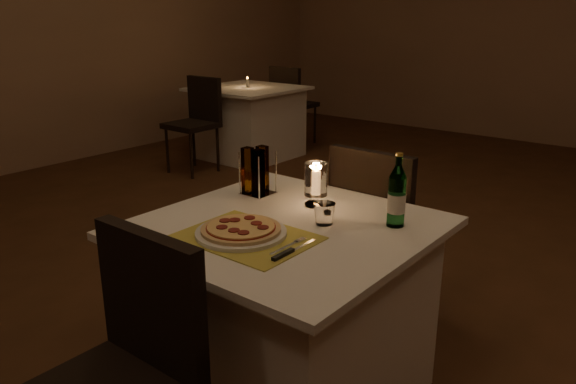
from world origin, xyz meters
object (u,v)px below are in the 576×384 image
Objects in this scene: main_table at (285,312)px; hurricane_candle at (316,181)px; chair_far at (379,219)px; neighbor_table_left at (248,122)px; plate at (241,233)px; water_bottle at (397,197)px; chair_near at (127,358)px; pizza at (241,228)px; tumbler at (324,214)px.

hurricane_candle reaches higher than main_table.
neighbor_table_left is at bearing 142.72° from chair_far.
plate is 0.57m from water_bottle.
chair_near is 1.00m from hurricane_candle.
chair_near reaches higher than neighbor_table_left.
hurricane_candle is 0.18× the size of neighbor_table_left.
chair_far is at bearing 85.58° from hurricane_candle.
main_table is 3.57× the size of pizza.
chair_near is 1.00× the size of chair_far.
main_table is 0.53m from hurricane_candle.
tumbler is 4.02m from neighbor_table_left.
chair_far is 3.29× the size of water_bottle.
tumbler is 0.46× the size of hurricane_candle.
chair_far is at bearing 90.00° from main_table.
pizza is 0.28× the size of neighbor_table_left.
plate is at bearing -91.84° from hurricane_candle.
hurricane_candle is (-0.36, 0.00, -0.01)m from water_bottle.
tumbler reaches higher than plate.
plate is (-0.05, -0.18, 0.38)m from main_table.
main_table is at bearing -90.00° from chair_far.
pizza is 1.02× the size of water_bottle.
hurricane_candle is at bearing 134.49° from tumbler.
water_bottle is (0.21, 0.15, 0.07)m from tumbler.
neighbor_table_left is at bearing 132.26° from plate.
plate is at bearing -47.74° from neighbor_table_left.
plate is 0.32× the size of neighbor_table_left.
tumbler is at bearing -45.51° from hurricane_candle.
main_table is 0.74m from chair_far.
pizza is (-0.05, 0.53, 0.22)m from chair_near.
plate is 0.02m from pizza.
main_table is at bearing -81.52° from hurricane_candle.
chair_near is at bearing -90.00° from main_table.
hurricane_candle is at bearing 92.17° from chair_near.
water_bottle reaches higher than hurricane_candle.
water_bottle is (0.32, -0.47, 0.30)m from chair_far.
chair_far is 0.92m from pizza.
neighbor_table_left is (-2.75, 3.02, -0.39)m from pizza.
chair_near is 1.05m from water_bottle.
pizza is at bearing 95.36° from chair_near.
chair_far reaches higher than main_table.
neighbor_table_left is (-2.75, 3.02, -0.38)m from plate.
tumbler is at bearing 39.45° from main_table.
hurricane_candle reaches higher than chair_far.
main_table is 1.11× the size of chair_far.
pizza is (-0.05, -0.18, 0.39)m from main_table.
water_bottle is (0.32, 0.24, 0.48)m from main_table.
hurricane_candle reaches higher than neighbor_table_left.
pizza reaches higher than main_table.
plate reaches higher than main_table.
hurricane_candle is (-0.15, 0.15, 0.06)m from tumbler.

